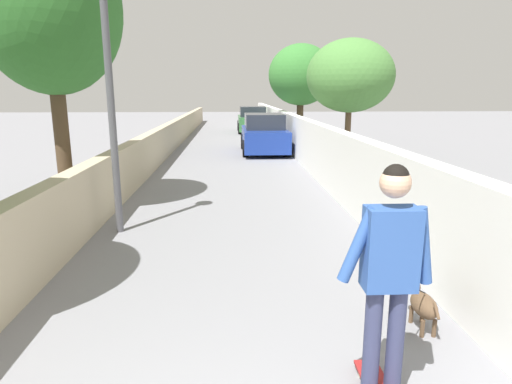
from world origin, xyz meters
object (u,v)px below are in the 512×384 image
tree_left_far (49,10)px  tree_right_mid (301,75)px  person_skateboarder (390,264)px  dog (422,303)px  tree_right_distant (350,76)px  lamp_post (108,58)px  car_far (253,120)px  car_near (264,135)px

tree_left_far → tree_right_mid: bearing=-29.6°
person_skateboarder → dog: (1.03, -0.78, -0.87)m
tree_right_distant → lamp_post: 9.00m
tree_right_mid → dog: 16.57m
lamp_post → car_far: (19.26, -3.28, -2.18)m
tree_left_far → car_near: (8.67, -4.64, -3.12)m
tree_right_distant → lamp_post: bearing=139.8°
person_skateboarder → tree_right_distant: bearing=-13.6°
tree_right_distant → car_near: size_ratio=1.03×
dog → car_far: car_far is taller
tree_left_far → car_far: tree_left_far is taller
lamp_post → tree_left_far: bearing=44.6°
tree_right_mid → person_skateboarder: size_ratio=2.52×
car_far → dog: bearing=-178.5°
lamp_post → car_far: 19.66m
dog → car_near: size_ratio=0.34×
tree_right_mid → person_skateboarder: bearing=173.1°
tree_right_mid → lamp_post: tree_right_mid is taller
tree_right_distant → car_near: (3.17, 2.53, -2.16)m
tree_right_mid → dog: size_ratio=3.34×
tree_right_distant → tree_right_mid: bearing=6.1°
tree_right_mid → car_far: bearing=16.4°
car_far → tree_left_far: bearing=165.5°
person_skateboarder → car_far: 23.69m
car_far → tree_right_mid: bearing=-163.6°
tree_right_mid → car_near: size_ratio=1.14×
car_near → person_skateboarder: bearing=179.2°
tree_right_mid → dog: bearing=175.4°
tree_left_far → person_skateboarder: tree_left_far is taller
tree_right_distant → person_skateboarder: tree_right_distant is taller
tree_left_far → tree_right_distant: 9.09m
tree_right_distant → lamp_post: (-6.88, 5.81, 0.01)m
tree_right_mid → car_far: 7.08m
dog → car_near: (13.44, 0.58, 0.44)m
tree_right_mid → tree_right_distant: bearing=-173.9°
tree_right_distant → car_far: 12.83m
tree_right_distant → car_near: tree_right_distant is taller
tree_right_mid → car_near: bearing=146.4°
tree_left_far → dog: bearing=-132.4°
tree_right_distant → lamp_post: lamp_post is taller
dog → car_near: bearing=2.5°
tree_left_far → person_skateboarder: 7.79m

